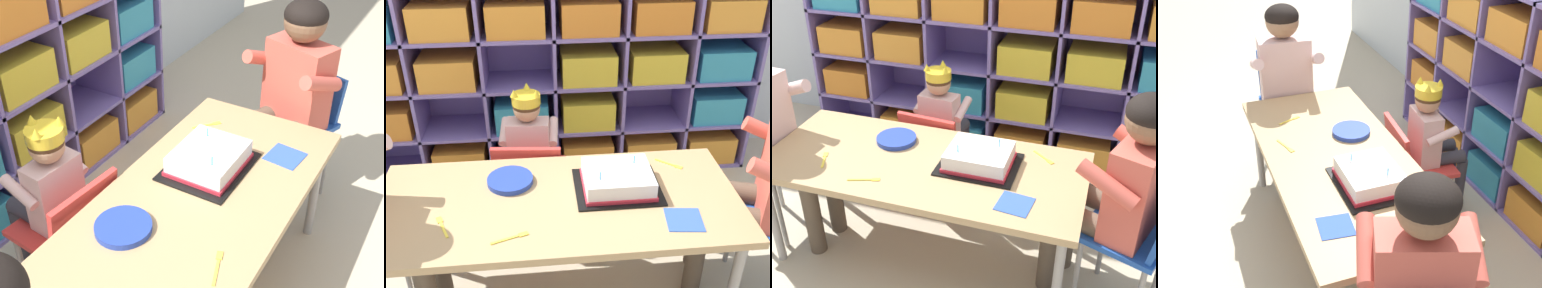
# 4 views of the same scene
# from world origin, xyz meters

# --- Properties ---
(ground) EXTENTS (16.00, 16.00, 0.00)m
(ground) POSITION_xyz_m (0.00, 0.00, 0.00)
(ground) COLOR beige
(activity_table) EXTENTS (1.49, 0.66, 0.55)m
(activity_table) POSITION_xyz_m (0.00, 0.00, 0.51)
(activity_table) COLOR tan
(activity_table) RESTS_ON ground
(classroom_chair_blue) EXTENTS (0.39, 0.35, 0.59)m
(classroom_chair_blue) POSITION_xyz_m (-0.12, 0.47, 0.36)
(classroom_chair_blue) COLOR red
(classroom_chair_blue) RESTS_ON ground
(child_with_crown) EXTENTS (0.31, 0.31, 0.83)m
(child_with_crown) POSITION_xyz_m (-0.11, 0.57, 0.51)
(child_with_crown) COLOR beige
(child_with_crown) RESTS_ON ground
(classroom_chair_adult_side) EXTENTS (0.36, 0.35, 0.76)m
(classroom_chair_adult_side) POSITION_xyz_m (-0.89, -0.04, 0.47)
(classroom_chair_adult_side) COLOR blue
(classroom_chair_adult_side) RESTS_ON ground
(adult_helper_seated) EXTENTS (0.45, 0.42, 1.07)m
(adult_helper_seated) POSITION_xyz_m (-0.77, -0.04, 0.67)
(adult_helper_seated) COLOR beige
(adult_helper_seated) RESTS_ON ground
(guest_at_table_side) EXTENTS (0.48, 0.46, 1.05)m
(guest_at_table_side) POSITION_xyz_m (0.87, -0.03, 0.65)
(guest_at_table_side) COLOR #D15647
(guest_at_table_side) RESTS_ON ground
(birthday_cake_on_tray) EXTENTS (0.36, 0.29, 0.12)m
(birthday_cake_on_tray) POSITION_xyz_m (0.25, 0.06, 0.59)
(birthday_cake_on_tray) COLOR black
(birthday_cake_on_tray) RESTS_ON activity_table
(paper_plate_stack) EXTENTS (0.20, 0.20, 0.02)m
(paper_plate_stack) POSITION_xyz_m (-0.20, 0.14, 0.57)
(paper_plate_stack) COLOR #233DA3
(paper_plate_stack) RESTS_ON activity_table
(paper_napkin_square) EXTENTS (0.15, 0.15, 0.00)m
(paper_napkin_square) POSITION_xyz_m (0.47, -0.18, 0.56)
(paper_napkin_square) COLOR #3356B7
(paper_napkin_square) RESTS_ON activity_table
(fork_at_table_front_edge) EXTENTS (0.07, 0.13, 0.00)m
(fork_at_table_front_edge) POSITION_xyz_m (-0.45, -0.12, 0.56)
(fork_at_table_front_edge) COLOR yellow
(fork_at_table_front_edge) RESTS_ON activity_table
(fork_near_cake_tray) EXTENTS (0.14, 0.06, 0.00)m
(fork_near_cake_tray) POSITION_xyz_m (-0.18, -0.21, 0.56)
(fork_near_cake_tray) COLOR yellow
(fork_near_cake_tray) RESTS_ON activity_table
(fork_near_child_seat) EXTENTS (0.11, 0.10, 0.00)m
(fork_near_child_seat) POSITION_xyz_m (0.53, 0.21, 0.56)
(fork_near_child_seat) COLOR yellow
(fork_near_child_seat) RESTS_ON activity_table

